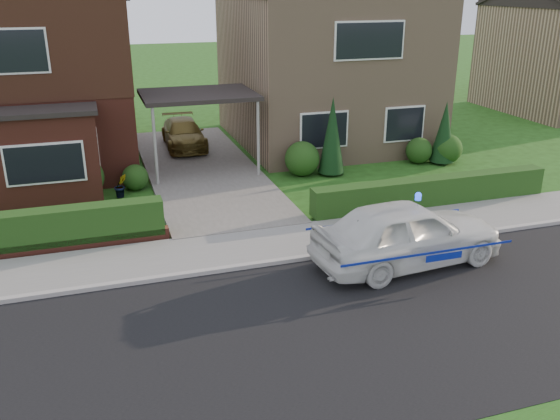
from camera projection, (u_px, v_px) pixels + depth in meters
name	position (u px, v px, depth m)	size (l,w,h in m)	color
ground	(312.00, 334.00, 11.22)	(120.00, 120.00, 0.00)	#1E4312
road	(312.00, 334.00, 11.22)	(60.00, 6.00, 0.02)	black
kerb	(266.00, 263.00, 13.91)	(60.00, 0.16, 0.12)	#9E9993
sidewalk	(254.00, 246.00, 14.85)	(60.00, 2.00, 0.10)	slate
driveway	(202.00, 169.00, 20.98)	(3.80, 12.00, 0.12)	#666059
house_left	(16.00, 58.00, 20.55)	(7.50, 9.53, 7.25)	maroon
house_right	(325.00, 51.00, 24.01)	(7.50, 8.06, 7.25)	tan
carport_link	(198.00, 96.00, 20.01)	(3.80, 3.00, 2.77)	black
dwarf_wall	(8.00, 252.00, 14.20)	(7.70, 0.25, 0.36)	maroon
hedge_left	(10.00, 257.00, 14.40)	(7.50, 0.55, 0.90)	#1A3C13
hedge_right	(430.00, 206.00, 17.64)	(7.50, 0.55, 0.80)	#1A3C13
shrub_left_mid	(82.00, 178.00, 18.10)	(1.32, 1.32, 1.32)	#1A3C13
shrub_left_near	(135.00, 177.00, 18.91)	(0.84, 0.84, 0.84)	#1A3C13
shrub_right_near	(302.00, 159.00, 20.28)	(1.20, 1.20, 1.20)	#1A3C13
shrub_right_mid	(419.00, 151.00, 21.73)	(0.96, 0.96, 0.96)	#1A3C13
shrub_right_far	(447.00, 149.00, 21.73)	(1.08, 1.08, 1.08)	#1A3C13
conifer_a	(332.00, 138.00, 20.14)	(0.90, 0.90, 2.60)	black
conifer_b	(444.00, 134.00, 21.48)	(0.90, 0.90, 2.20)	black
police_car	(407.00, 234.00, 13.76)	(4.19, 4.70, 1.72)	silver
driveway_car	(184.00, 133.00, 23.46)	(1.50, 3.70, 1.07)	brown
potted_plant_b	(121.00, 186.00, 18.25)	(0.41, 0.33, 0.74)	gray
potted_plant_c	(93.00, 223.00, 15.42)	(0.44, 0.44, 0.78)	gray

